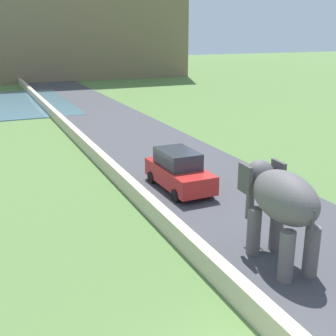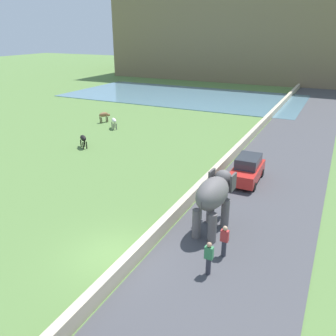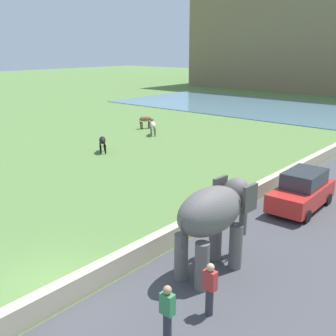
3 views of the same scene
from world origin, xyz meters
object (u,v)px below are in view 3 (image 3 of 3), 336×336
elephant (215,215)px  cow_brown (146,119)px  person_trailing (167,313)px  cow_white (153,126)px  cow_black (102,141)px  car_red (302,191)px  person_beside_elephant (210,289)px

elephant → cow_brown: 24.87m
person_trailing → cow_white: person_trailing is taller
elephant → person_trailing: 3.87m
cow_white → cow_black: (1.20, -6.53, 0.00)m
person_trailing → car_red: size_ratio=0.40×
cow_white → cow_black: 6.64m
person_beside_elephant → cow_white: 24.02m
elephant → person_trailing: elephant is taller
cow_black → person_beside_elephant: bearing=-32.0°
cow_white → cow_black: size_ratio=0.94×
person_beside_elephant → car_red: (-1.26, 9.08, 0.03)m
person_beside_elephant → cow_black: 19.03m
elephant → cow_black: 16.99m
cow_black → elephant: bearing=-28.5°
cow_brown → person_beside_elephant: bearing=-42.8°
person_beside_elephant → cow_white: bearing=136.2°
person_beside_elephant → cow_black: size_ratio=1.24×
elephant → person_beside_elephant: (1.25, -1.99, -1.16)m
cow_white → cow_black: bearing=-79.6°
car_red → cow_black: 14.91m
car_red → cow_brown: 20.83m
elephant → car_red: (-0.01, 7.08, -1.14)m
cow_brown → cow_black: (3.73, -8.34, 0.00)m
car_red → cow_white: size_ratio=3.28×
person_trailing → cow_brown: bearing=134.6°
cow_white → person_beside_elephant: bearing=-43.8°
cow_brown → cow_black: bearing=-65.9°
person_trailing → elephant: bearing=106.6°
elephant → person_trailing: (1.06, -3.54, -1.16)m
cow_brown → car_red: bearing=-26.7°
car_red → cow_brown: car_red is taller
person_beside_elephant → elephant: bearing=122.0°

